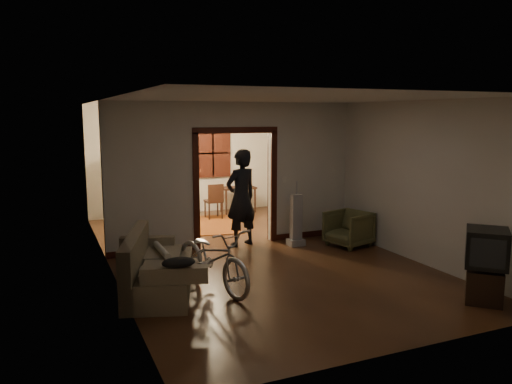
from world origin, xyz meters
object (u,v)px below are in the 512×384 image
sofa (160,262)px  locker (140,187)px  desk (238,200)px  person (241,198)px  bicycle (213,258)px  armchair (348,229)px

sofa → locker: bearing=100.5°
desk → person: bearing=-124.7°
sofa → bicycle: size_ratio=1.07×
locker → desk: (2.54, -0.09, -0.49)m
sofa → bicycle: bicycle is taller
locker → desk: locker is taller
person → locker: person is taller
desk → locker: bearing=163.6°
person → locker: size_ratio=1.16×
locker → desk: size_ratio=1.83×
person → desk: 3.43m
bicycle → desk: 5.87m
sofa → bicycle: 0.77m
person → desk: size_ratio=2.12×
armchair → locker: bearing=-157.4°
person → armchair: bearing=138.6°
sofa → armchair: sofa is taller
desk → armchair: bearing=-94.1°
person → locker: bearing=-83.6°
bicycle → armchair: bicycle is taller
sofa → armchair: (3.96, 1.06, -0.10)m
armchair → desk: armchair is taller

